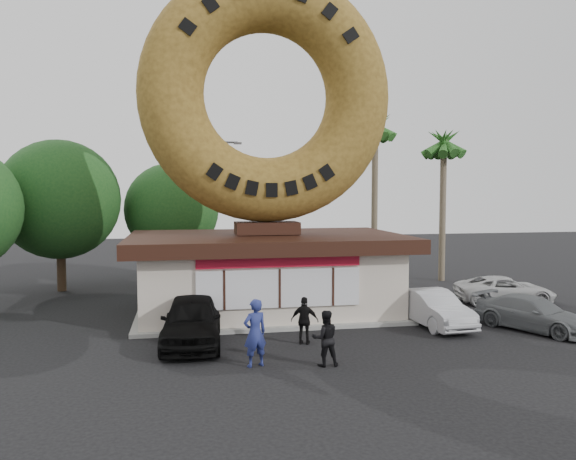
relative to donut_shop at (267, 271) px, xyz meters
The scene contains 15 objects.
ground 6.24m from the donut_shop, 90.00° to the right, with size 90.00×90.00×0.00m, color black.
donut_shop is the anchor object (origin of this frame).
giant_donut 7.19m from the donut_shop, 90.00° to the left, with size 10.31×10.31×2.63m, color olive.
tree_west 12.15m from the donut_shop, 143.55° to the left, with size 6.00×6.00×7.65m.
tree_mid 10.12m from the donut_shop, 113.92° to the left, with size 5.20×5.20×6.63m.
palm_near 12.83m from the donut_shop, 46.90° to the left, with size 2.60×2.60×9.75m.
palm_far 14.00m from the donut_shop, 30.64° to the left, with size 2.60×2.60×8.75m.
street_lamp 10.54m from the donut_shop, 100.50° to the left, with size 2.11×0.20×8.00m.
person_left 7.23m from the donut_shop, 101.36° to the right, with size 0.72×0.47×1.98m, color navy.
person_center 7.45m from the donut_shop, 85.37° to the right, with size 0.79×0.62×1.63m, color black.
person_right 5.11m from the donut_shop, 84.17° to the right, with size 0.93×0.39×1.58m, color black.
car_black 5.45m from the donut_shop, 126.29° to the right, with size 1.90×4.72×1.61m, color black.
car_silver 6.82m from the donut_shop, 30.46° to the right, with size 1.42×4.06×1.34m, color #ACADB1.
car_grey 10.32m from the donut_shop, 27.40° to the right, with size 1.71×4.21×1.22m, color slate.
car_white 10.96m from the donut_shop, ahead, with size 2.01×4.35×1.21m, color beige.
Camera 1 is at (-3.44, -16.90, 5.08)m, focal length 35.00 mm.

